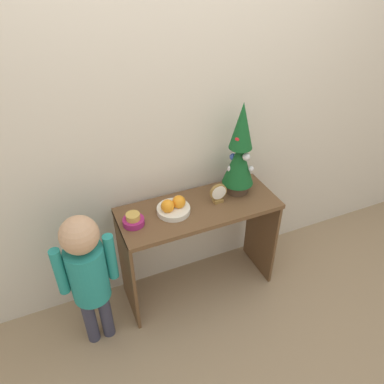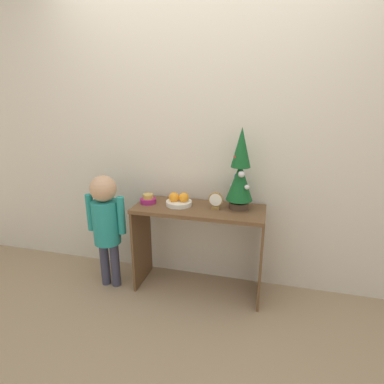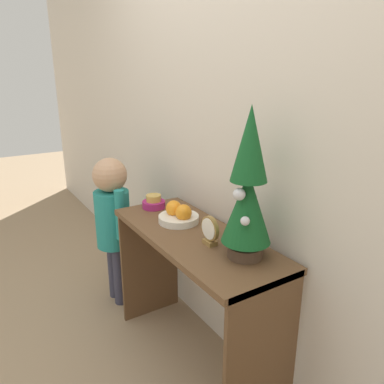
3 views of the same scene
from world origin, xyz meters
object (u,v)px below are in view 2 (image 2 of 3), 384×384
object	(u,v)px
singing_bowl	(148,199)
mini_tree	(240,172)
desk_clock	(216,201)
fruit_bowl	(179,201)
child_figure	(106,219)

from	to	relation	value
singing_bowl	mini_tree	bearing A→B (deg)	4.67
singing_bowl	desk_clock	world-z (taller)	desk_clock
mini_tree	fruit_bowl	bearing A→B (deg)	-174.40
child_figure	mini_tree	bearing A→B (deg)	10.46
mini_tree	child_figure	xyz separation A→B (m)	(-1.05, -0.19, -0.41)
mini_tree	desk_clock	xyz separation A→B (m)	(-0.17, -0.06, -0.23)
singing_bowl	desk_clock	size ratio (longest dim) A/B	0.97
mini_tree	fruit_bowl	xyz separation A→B (m)	(-0.47, -0.05, -0.25)
mini_tree	fruit_bowl	distance (m)	0.54
singing_bowl	child_figure	size ratio (longest dim) A/B	0.13
fruit_bowl	child_figure	distance (m)	0.62
fruit_bowl	desk_clock	size ratio (longest dim) A/B	1.56
desk_clock	fruit_bowl	bearing A→B (deg)	177.25
singing_bowl	child_figure	distance (m)	0.38
fruit_bowl	singing_bowl	world-z (taller)	fruit_bowl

